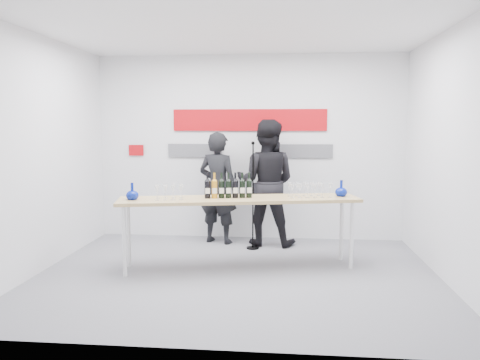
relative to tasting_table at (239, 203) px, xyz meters
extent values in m
plane|color=slate|center=(0.00, -0.29, -0.86)|extent=(5.00, 5.00, 0.00)
cube|color=silver|center=(0.00, 1.71, 0.64)|extent=(5.00, 0.04, 3.00)
cube|color=#AE070E|center=(0.00, 1.68, 1.09)|extent=(2.50, 0.02, 0.35)
cube|color=#59595E|center=(-0.90, 1.68, 0.59)|extent=(0.90, 0.02, 0.22)
cube|color=#59595E|center=(0.90, 1.68, 0.59)|extent=(0.90, 0.02, 0.22)
cube|color=#AE070E|center=(-1.90, 1.68, 0.59)|extent=(0.25, 0.02, 0.18)
cube|color=tan|center=(0.00, 0.00, 0.05)|extent=(3.16, 1.24, 0.04)
cylinder|color=silver|center=(-1.37, -0.50, -0.41)|extent=(0.05, 0.05, 0.89)
cylinder|color=silver|center=(1.46, 0.09, -0.41)|extent=(0.05, 0.05, 0.89)
cylinder|color=silver|center=(-1.46, -0.09, -0.41)|extent=(0.05, 0.05, 0.89)
cylinder|color=silver|center=(1.37, 0.50, -0.41)|extent=(0.05, 0.05, 0.89)
imported|color=black|center=(-0.47, 1.31, 0.02)|extent=(0.74, 0.60, 1.76)
imported|color=black|center=(0.29, 1.27, 0.12)|extent=(1.04, 0.86, 1.95)
cylinder|color=black|center=(0.11, 0.98, -0.85)|extent=(0.19, 0.19, 0.02)
cylinder|color=black|center=(0.11, 0.98, -0.07)|extent=(0.02, 0.02, 1.58)
sphere|color=black|center=(0.11, 0.95, 0.74)|extent=(0.05, 0.05, 0.05)
camera|label=1|loc=(0.58, -5.95, 0.99)|focal=35.00mm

